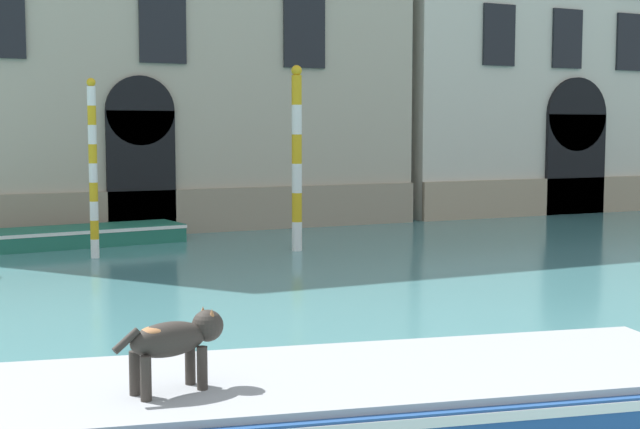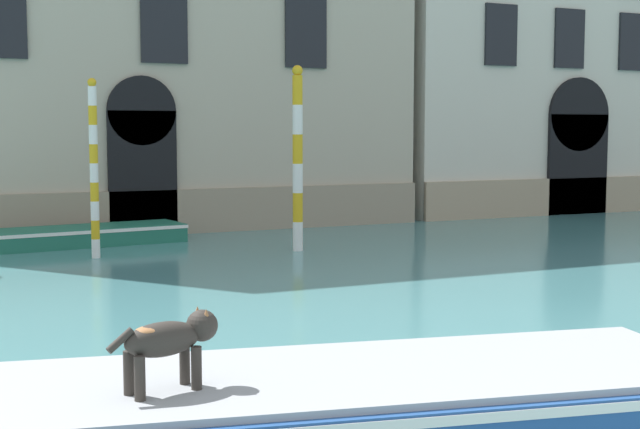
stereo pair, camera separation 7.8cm
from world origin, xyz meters
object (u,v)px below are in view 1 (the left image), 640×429
at_px(mooring_pole_0, 93,168).
at_px(dog_on_deck, 176,339).
at_px(boat_foreground, 286,415).
at_px(boat_moored_near_palazzo, 88,235).
at_px(mooring_pole_2, 297,158).

bearing_deg(mooring_pole_0, dog_on_deck, -98.23).
distance_m(boat_foreground, mooring_pole_0, 12.78).
height_order(boat_foreground, boat_moored_near_palazzo, boat_foreground).
height_order(boat_foreground, dog_on_deck, dog_on_deck).
bearing_deg(boat_foreground, dog_on_deck, -165.95).
xyz_separation_m(boat_moored_near_palazzo, mooring_pole_2, (4.14, -3.12, 1.89)).
xyz_separation_m(boat_foreground, dog_on_deck, (-0.94, -0.04, 0.75)).
bearing_deg(mooring_pole_0, boat_foreground, -94.02).
distance_m(boat_foreground, dog_on_deck, 1.21).
bearing_deg(boat_moored_near_palazzo, mooring_pole_2, -43.58).
bearing_deg(dog_on_deck, boat_moored_near_palazzo, 69.67).
bearing_deg(boat_foreground, boat_moored_near_palazzo, 97.18).
xyz_separation_m(boat_foreground, mooring_pole_0, (0.89, 12.65, 1.56)).
bearing_deg(boat_foreground, mooring_pole_0, 97.62).
distance_m(dog_on_deck, mooring_pole_0, 12.85).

